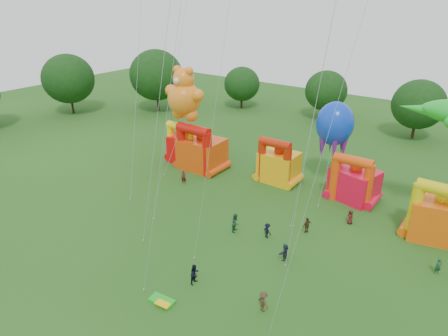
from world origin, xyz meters
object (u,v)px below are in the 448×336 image
Objects in this scene: bouncy_castle_2 at (278,165)px; octopus_kite at (332,142)px; spectator_0 at (187,161)px; teddy_bear_kite at (183,102)px; bouncy_castle_0 at (186,146)px; spectator_4 at (307,225)px.

octopus_kite is (5.61, 2.52, 3.43)m from bouncy_castle_2.
octopus_kite is 5.30× the size of spectator_0.
octopus_kite is at bearing 17.39° from teddy_bear_kite.
bouncy_castle_0 is 23.05m from spectator_4.
bouncy_castle_0 is at bearing 151.23° from spectator_0.
bouncy_castle_2 is 0.57× the size of octopus_kite.
spectator_4 is at bearing -46.77° from bouncy_castle_2.
octopus_kite is at bearing 12.31° from bouncy_castle_0.
spectator_0 is at bearing -80.21° from spectator_4.
bouncy_castle_2 is at bearing 36.20° from spectator_0.
spectator_0 is at bearing -37.08° from teddy_bear_kite.
bouncy_castle_2 reaches higher than bouncy_castle_0.
bouncy_castle_2 is 3.49× the size of spectator_4.
spectator_4 is at bearing 5.30° from spectator_0.
spectator_0 is (-17.63, -6.15, -4.72)m from octopus_kite.
teddy_bear_kite is 8.04m from spectator_0.
bouncy_castle_2 is (13.74, 1.70, 0.03)m from bouncy_castle_0.
octopus_kite reaches higher than bouncy_castle_0.
octopus_kite reaches higher than spectator_0.
teddy_bear_kite is at bearing -52.53° from bouncy_castle_0.
octopus_kite is at bearing 38.63° from spectator_0.
teddy_bear_kite is at bearing -80.98° from spectator_4.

